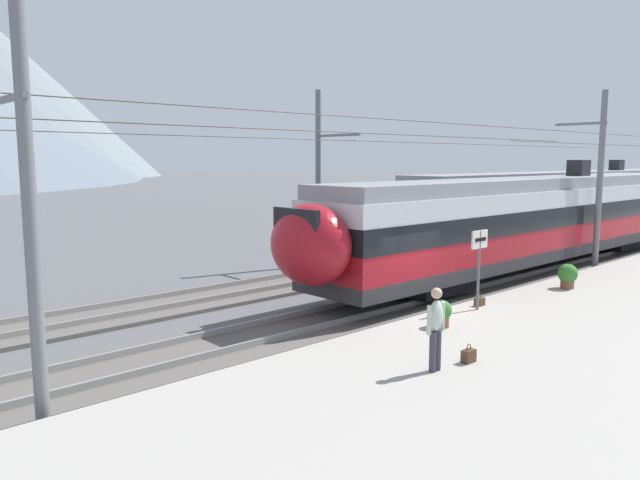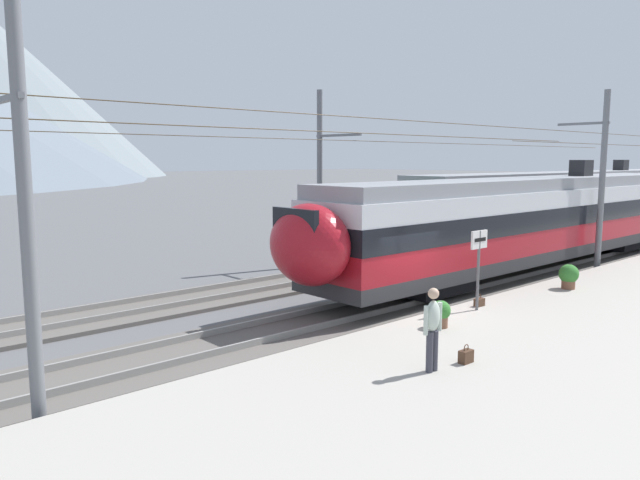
% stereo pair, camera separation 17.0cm
% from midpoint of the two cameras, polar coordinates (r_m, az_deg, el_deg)
% --- Properties ---
extents(ground_plane, '(400.00, 400.00, 0.00)m').
position_cam_midpoint_polar(ground_plane, '(17.58, 8.50, -7.52)').
color(ground_plane, '#565659').
extents(platform_slab, '(120.00, 7.45, 0.39)m').
position_cam_midpoint_polar(platform_slab, '(15.18, 22.00, -9.69)').
color(platform_slab, '#A39E93').
rests_on(platform_slab, ground).
extents(track_near, '(120.00, 3.00, 0.28)m').
position_cam_midpoint_polar(track_near, '(18.44, 5.20, -6.53)').
color(track_near, '#5B5651').
rests_on(track_near, ground).
extents(track_far, '(120.00, 3.00, 0.28)m').
position_cam_midpoint_polar(track_far, '(21.84, -3.94, -4.28)').
color(track_far, '#5B5651').
rests_on(track_far, ground).
extents(train_near_platform, '(25.12, 2.92, 4.27)m').
position_cam_midpoint_polar(train_near_platform, '(25.60, 19.58, 1.93)').
color(train_near_platform, '#2D2D30').
rests_on(train_near_platform, track_near).
extents(train_far_track, '(34.75, 2.92, 4.27)m').
position_cam_midpoint_polar(train_far_track, '(40.85, 23.68, 3.72)').
color(train_far_track, '#2D2D30').
rests_on(train_far_track, track_far).
extents(catenary_mast_west, '(42.75, 2.10, 7.80)m').
position_cam_midpoint_polar(catenary_mast_west, '(10.89, -25.97, 4.08)').
color(catenary_mast_west, slate).
rests_on(catenary_mast_west, ground).
extents(catenary_mast_mid, '(42.75, 2.10, 7.29)m').
position_cam_midpoint_polar(catenary_mast_mid, '(26.69, 25.09, 5.41)').
color(catenary_mast_mid, slate).
rests_on(catenary_mast_mid, ground).
extents(catenary_mast_far_side, '(42.75, 2.58, 7.47)m').
position_cam_midpoint_polar(catenary_mast_far_side, '(25.66, 0.43, 6.17)').
color(catenary_mast_far_side, slate).
rests_on(catenary_mast_far_side, ground).
extents(platform_sign, '(0.70, 0.08, 2.24)m').
position_cam_midpoint_polar(platform_sign, '(17.20, 15.09, -1.10)').
color(platform_sign, '#59595B').
rests_on(platform_sign, platform_slab).
extents(passenger_walking, '(0.53, 0.22, 1.69)m').
position_cam_midpoint_polar(passenger_walking, '(12.16, 11.03, -7.92)').
color(passenger_walking, '#383842').
rests_on(passenger_walking, platform_slab).
extents(handbag_beside_passenger, '(0.32, 0.18, 0.40)m').
position_cam_midpoint_polar(handbag_beside_passenger, '(13.04, 14.04, -10.64)').
color(handbag_beside_passenger, '#472D1E').
rests_on(handbag_beside_passenger, platform_slab).
extents(handbag_near_sign, '(0.32, 0.18, 0.35)m').
position_cam_midpoint_polar(handbag_near_sign, '(17.96, 15.13, -5.70)').
color(handbag_near_sign, '#472D1E').
rests_on(handbag_near_sign, platform_slab).
extents(potted_plant_platform_edge, '(0.50, 0.50, 0.69)m').
position_cam_midpoint_polar(potted_plant_platform_edge, '(15.46, 11.68, -6.72)').
color(potted_plant_platform_edge, brown).
rests_on(potted_plant_platform_edge, platform_slab).
extents(potted_plant_by_shelter, '(0.63, 0.63, 0.81)m').
position_cam_midpoint_polar(potted_plant_by_shelter, '(21.20, 22.72, -3.07)').
color(potted_plant_by_shelter, brown).
rests_on(potted_plant_by_shelter, platform_slab).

